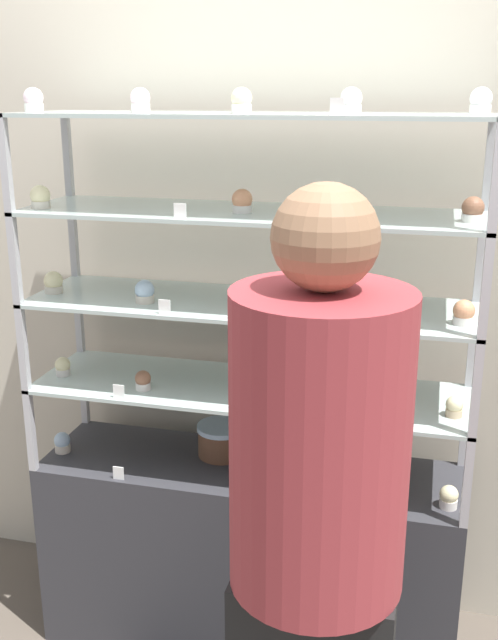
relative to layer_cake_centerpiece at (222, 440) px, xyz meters
The scene contains 34 objects.
ground_plane 0.74m from the layer_cake_centerpiece, 29.54° to the right, with size 20.00×20.00×0.00m, color brown.
back_wall 0.65m from the layer_cake_centerpiece, 68.41° to the left, with size 8.00×0.05×2.60m.
display_base 0.41m from the layer_cake_centerpiece, 29.54° to the right, with size 1.40×0.41×0.67m.
display_riser_lower 0.25m from the layer_cake_centerpiece, 29.54° to the right, with size 1.40×0.41×0.29m.
display_riser_middle 0.51m from the layer_cake_centerpiece, 29.54° to the right, with size 1.40×0.41×0.29m.
display_riser_upper 0.79m from the layer_cake_centerpiece, 29.54° to the right, with size 1.40×0.41×0.29m.
display_riser_top 1.07m from the layer_cake_centerpiece, 29.54° to the right, with size 1.40×0.41×0.29m.
layer_cake_centerpiece is the anchor object (origin of this frame).
sheet_cake_frosted 0.55m from the layer_cake_centerpiece, 12.92° to the right, with size 0.20×0.16×0.06m.
cupcake_0 0.56m from the layer_cake_centerpiece, 167.97° to the right, with size 0.06×0.06×0.07m.
cupcake_1 0.77m from the layer_cake_centerpiece, 12.05° to the right, with size 0.06×0.06×0.07m.
price_tag_0 0.37m from the layer_cake_centerpiece, 137.89° to the right, with size 0.04×0.00×0.04m.
cupcake_2 0.59m from the layer_cake_centerpiece, 167.97° to the right, with size 0.05×0.05×0.06m.
cupcake_3 0.37m from the layer_cake_centerpiece, 142.57° to the right, with size 0.05×0.05×0.06m.
cupcake_4 0.31m from the layer_cake_centerpiece, 49.97° to the right, with size 0.05×0.05×0.06m.
cupcake_5 0.81m from the layer_cake_centerpiece, ahead, with size 0.05×0.05×0.06m.
price_tag_1 0.44m from the layer_cake_centerpiece, 136.13° to the right, with size 0.04×0.00×0.04m.
cupcake_6 0.77m from the layer_cake_centerpiece, 168.74° to the right, with size 0.06×0.06×0.07m.
cupcake_7 0.60m from the layer_cake_centerpiece, 144.84° to the right, with size 0.06×0.06×0.07m.
cupcake_8 0.57m from the layer_cake_centerpiece, 45.40° to the right, with size 0.06×0.06×0.07m.
cupcake_9 0.70m from the layer_cake_centerpiece, 18.52° to the right, with size 0.06×0.06×0.07m.
cupcake_10 0.94m from the layer_cake_centerpiece, 10.24° to the right, with size 0.06×0.06×0.07m.
price_tag_2 0.60m from the layer_cake_centerpiece, 111.38° to the right, with size 0.04×0.00×0.04m.
cupcake_11 1.00m from the layer_cake_centerpiece, 162.70° to the right, with size 0.06×0.06×0.07m.
cupcake_12 0.84m from the layer_cake_centerpiece, 43.78° to the right, with size 0.06×0.06×0.07m.
cupcake_13 1.13m from the layer_cake_centerpiece, ahead, with size 0.06×0.06×0.07m.
price_tag_3 0.86m from the layer_cake_centerpiece, 99.33° to the right, with size 0.04×0.00×0.04m.
cupcake_14 1.25m from the layer_cake_centerpiece, 164.30° to the right, with size 0.06×0.06×0.07m.
cupcake_15 1.14m from the layer_cake_centerpiece, 155.40° to the right, with size 0.06×0.06×0.07m.
cupcake_16 1.13m from the layer_cake_centerpiece, 51.91° to the right, with size 0.06×0.06×0.07m.
cupcake_17 1.21m from the layer_cake_centerpiece, 21.68° to the right, with size 0.06×0.06×0.07m.
cupcake_18 1.35m from the layer_cake_centerpiece, ahead, with size 0.06×0.06×0.07m.
price_tag_4 1.20m from the layer_cake_centerpiece, 32.30° to the right, with size 0.04×0.00×0.04m.
customer_figure 0.90m from the layer_cake_centerpiece, 59.46° to the right, with size 0.40×0.40×1.70m.
Camera 1 is at (0.55, -2.17, 1.87)m, focal length 42.00 mm.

